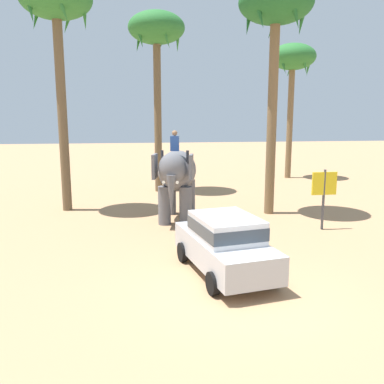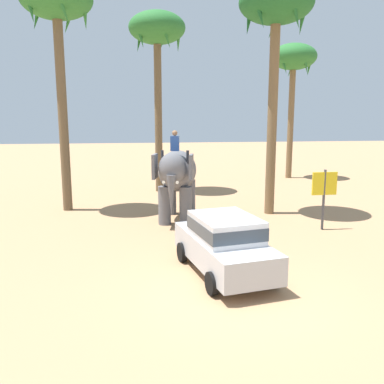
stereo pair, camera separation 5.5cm
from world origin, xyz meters
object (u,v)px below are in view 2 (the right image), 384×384
at_px(car_sedan_foreground, 224,242).
at_px(signboard_yellow, 324,188).
at_px(palm_tree_far_back, 57,8).
at_px(palm_tree_left_of_road, 157,35).
at_px(elephant_with_mahout, 177,175).
at_px(palm_tree_near_hut, 293,62).
at_px(palm_tree_behind_elephant, 276,12).

xyz_separation_m(car_sedan_foreground, signboard_yellow, (4.87, 3.99, 0.76)).
bearing_deg(palm_tree_far_back, palm_tree_left_of_road, 43.53).
distance_m(car_sedan_foreground, palm_tree_left_of_road, 15.64).
height_order(elephant_with_mahout, signboard_yellow, elephant_with_mahout).
height_order(car_sedan_foreground, palm_tree_near_hut, palm_tree_near_hut).
distance_m(palm_tree_behind_elephant, palm_tree_far_back, 9.58).
relative_size(car_sedan_foreground, elephant_with_mahout, 1.08).
xyz_separation_m(car_sedan_foreground, palm_tree_far_back, (-5.69, 8.96, 8.19)).
xyz_separation_m(elephant_with_mahout, palm_tree_behind_elephant, (4.37, 0.73, 6.81)).
relative_size(palm_tree_left_of_road, palm_tree_far_back, 0.98).
distance_m(elephant_with_mahout, palm_tree_left_of_road, 9.99).
relative_size(palm_tree_far_back, signboard_yellow, 4.35).
bearing_deg(car_sedan_foreground, elephant_with_mahout, 96.41).
relative_size(elephant_with_mahout, palm_tree_far_back, 0.38).
distance_m(palm_tree_near_hut, signboard_yellow, 15.46).
bearing_deg(palm_tree_left_of_road, elephant_with_mahout, -87.43).
bearing_deg(palm_tree_far_back, elephant_with_mahout, -28.75).
xyz_separation_m(palm_tree_left_of_road, palm_tree_far_back, (-4.67, -4.44, 0.19)).
bearing_deg(elephant_with_mahout, palm_tree_behind_elephant, 9.46).
height_order(palm_tree_near_hut, signboard_yellow, palm_tree_near_hut).
xyz_separation_m(car_sedan_foreground, elephant_with_mahout, (-0.70, 6.22, 1.06)).
height_order(car_sedan_foreground, palm_tree_behind_elephant, palm_tree_behind_elephant).
relative_size(car_sedan_foreground, palm_tree_far_back, 0.42).
bearing_deg(palm_tree_behind_elephant, palm_tree_near_hut, 64.62).
relative_size(car_sedan_foreground, palm_tree_behind_elephant, 0.43).
bearing_deg(signboard_yellow, palm_tree_far_back, 154.82).
height_order(elephant_with_mahout, palm_tree_near_hut, palm_tree_near_hut).
distance_m(elephant_with_mahout, palm_tree_far_back, 9.12).
distance_m(palm_tree_behind_elephant, signboard_yellow, 7.80).
bearing_deg(palm_tree_behind_elephant, elephant_with_mahout, -170.54).
xyz_separation_m(elephant_with_mahout, signboard_yellow, (5.57, -2.23, -0.30)).
xyz_separation_m(elephant_with_mahout, palm_tree_left_of_road, (-0.32, 7.18, 6.94)).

